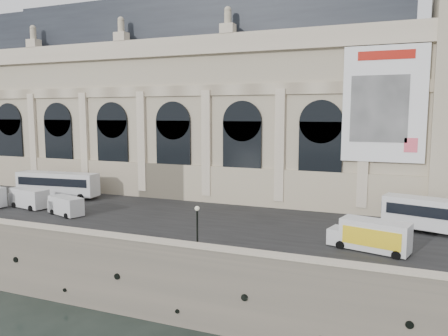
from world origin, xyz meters
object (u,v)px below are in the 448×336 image
at_px(van_b, 28,198).
at_px(lamp_right, 197,230).
at_px(bus_right, 446,216).
at_px(box_truck, 370,235).
at_px(van_c, 65,206).
at_px(bus_left, 58,184).

height_order(van_b, lamp_right, lamp_right).
xyz_separation_m(bus_right, lamp_right, (-20.42, -14.15, 0.11)).
relative_size(van_b, lamp_right, 1.42).
xyz_separation_m(van_b, lamp_right, (27.82, -8.39, 0.79)).
xyz_separation_m(bus_right, box_truck, (-6.62, -7.93, -0.57)).
distance_m(van_b, van_c, 7.26).
xyz_separation_m(bus_left, box_truck, (42.98, -8.93, -0.63)).
relative_size(bus_right, van_c, 2.27).
relative_size(bus_right, lamp_right, 2.91).
relative_size(bus_right, box_truck, 1.68).
xyz_separation_m(van_b, box_truck, (41.62, -2.16, 0.12)).
distance_m(bus_left, lamp_right, 32.88).
height_order(bus_left, van_b, bus_left).
bearing_deg(lamp_right, van_c, 161.24).
height_order(van_b, box_truck, box_truck).
bearing_deg(bus_right, van_c, -170.16).
bearing_deg(box_truck, bus_left, 168.27).
height_order(bus_left, lamp_right, lamp_right).
height_order(bus_right, van_c, bus_right).
bearing_deg(bus_right, bus_left, 178.84).
height_order(bus_right, van_b, bus_right).
distance_m(bus_left, bus_right, 49.61).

